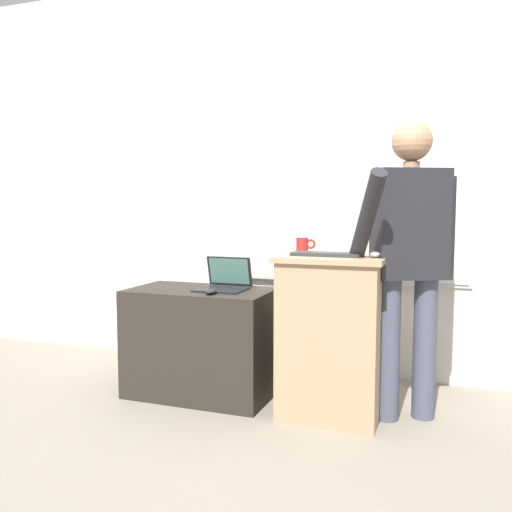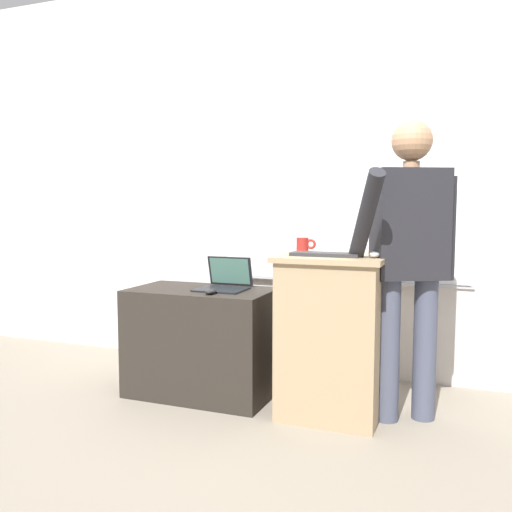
% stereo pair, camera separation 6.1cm
% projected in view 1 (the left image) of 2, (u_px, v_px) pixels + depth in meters
% --- Properties ---
extents(ground_plane, '(30.00, 30.00, 0.00)m').
position_uv_depth(ground_plane, '(245.00, 426.00, 2.99)').
color(ground_plane, gray).
extents(back_wall, '(6.40, 0.17, 2.93)m').
position_uv_depth(back_wall, '(304.00, 172.00, 3.95)').
color(back_wall, silver).
rests_on(back_wall, ground_plane).
extents(lectern_podium, '(0.61, 0.52, 0.93)m').
position_uv_depth(lectern_podium, '(332.00, 335.00, 3.13)').
color(lectern_podium, tan).
rests_on(lectern_podium, ground_plane).
extents(side_desk, '(0.91, 0.52, 0.69)m').
position_uv_depth(side_desk, '(201.00, 342.00, 3.47)').
color(side_desk, '#28231E').
rests_on(side_desk, ground_plane).
extents(person_presenter, '(0.57, 0.67, 1.68)m').
position_uv_depth(person_presenter, '(409.00, 250.00, 3.01)').
color(person_presenter, '#474C60').
rests_on(person_presenter, ground_plane).
extents(laptop, '(0.31, 0.30, 0.20)m').
position_uv_depth(laptop, '(225.00, 280.00, 3.45)').
color(laptop, black).
rests_on(laptop, side_desk).
extents(wireless_keyboard, '(0.39, 0.13, 0.02)m').
position_uv_depth(wireless_keyboard, '(326.00, 254.00, 3.04)').
color(wireless_keyboard, '#2D2D30').
rests_on(wireless_keyboard, lectern_podium).
extents(computer_mouse_by_laptop, '(0.06, 0.10, 0.03)m').
position_uv_depth(computer_mouse_by_laptop, '(211.00, 292.00, 3.24)').
color(computer_mouse_by_laptop, black).
rests_on(computer_mouse_by_laptop, side_desk).
extents(computer_mouse_by_keyboard, '(0.06, 0.10, 0.03)m').
position_uv_depth(computer_mouse_by_keyboard, '(375.00, 254.00, 2.95)').
color(computer_mouse_by_keyboard, '#BCBCC1').
rests_on(computer_mouse_by_keyboard, lectern_podium).
extents(coffee_mug, '(0.12, 0.07, 0.09)m').
position_uv_depth(coffee_mug, '(303.00, 244.00, 3.35)').
color(coffee_mug, maroon).
rests_on(coffee_mug, lectern_podium).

